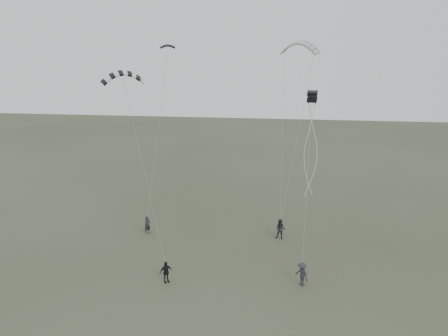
# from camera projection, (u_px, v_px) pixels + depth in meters

# --- Properties ---
(ground) EXTENTS (140.00, 140.00, 0.00)m
(ground) POSITION_uv_depth(u_px,v_px,m) (202.00, 268.00, 33.57)
(ground) COLOR #39402C
(ground) RESTS_ON ground
(flyer_left) EXTENTS (0.69, 0.69, 1.62)m
(flyer_left) POSITION_uv_depth(u_px,v_px,m) (147.00, 225.00, 39.50)
(flyer_left) COLOR #232328
(flyer_left) RESTS_ON ground
(flyer_right) EXTENTS (1.05, 0.91, 1.83)m
(flyer_right) POSITION_uv_depth(u_px,v_px,m) (280.00, 229.00, 38.32)
(flyer_right) COLOR #27282E
(flyer_right) RESTS_ON ground
(flyer_center) EXTENTS (1.00, 0.89, 1.63)m
(flyer_center) POSITION_uv_depth(u_px,v_px,m) (166.00, 272.00, 31.37)
(flyer_center) COLOR black
(flyer_center) RESTS_ON ground
(flyer_far) EXTENTS (1.26, 1.31, 1.79)m
(flyer_far) POSITION_uv_depth(u_px,v_px,m) (302.00, 274.00, 30.93)
(flyer_far) COLOR #2D2D33
(flyer_far) RESTS_ON ground
(kite_dark_small) EXTENTS (1.43, 0.83, 0.56)m
(kite_dark_small) POSITION_uv_depth(u_px,v_px,m) (168.00, 46.00, 39.53)
(kite_dark_small) COLOR black
(kite_dark_small) RESTS_ON flyer_left
(kite_pale_large) EXTENTS (3.84, 2.70, 1.71)m
(kite_pale_large) POSITION_uv_depth(u_px,v_px,m) (299.00, 43.00, 39.22)
(kite_pale_large) COLOR #ACAFB1
(kite_pale_large) RESTS_ON flyer_right
(kite_striped) EXTENTS (3.32, 2.43, 1.41)m
(kite_striped) POSITION_uv_depth(u_px,v_px,m) (123.00, 73.00, 32.33)
(kite_striped) COLOR black
(kite_striped) RESTS_ON flyer_center
(kite_box) EXTENTS (0.83, 0.91, 0.84)m
(kite_box) POSITION_uv_depth(u_px,v_px,m) (312.00, 96.00, 31.96)
(kite_box) COLOR black
(kite_box) RESTS_ON flyer_far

